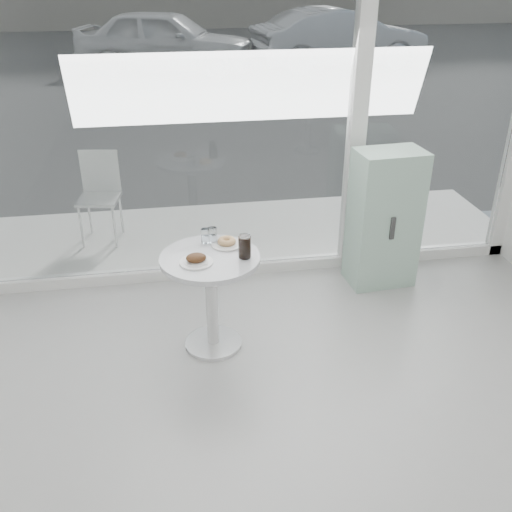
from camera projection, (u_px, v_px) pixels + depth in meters
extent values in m
cube|color=white|center=(255.00, 266.00, 5.42)|extent=(5.00, 0.12, 0.10)
cube|color=white|center=(358.00, 110.00, 4.87)|extent=(0.14, 0.14, 3.00)
cube|color=white|center=(161.00, 130.00, 4.68)|extent=(3.21, 0.02, 2.60)
cube|color=white|center=(442.00, 118.00, 5.03)|extent=(1.41, 0.02, 2.60)
cylinder|color=silver|center=(214.00, 343.00, 4.40)|extent=(0.44, 0.44, 0.03)
cylinder|color=silver|center=(212.00, 304.00, 4.24)|extent=(0.09, 0.09, 0.70)
cylinder|color=silver|center=(210.00, 259.00, 4.06)|extent=(0.72, 0.72, 0.04)
cube|color=silver|center=(243.00, 233.00, 6.13)|extent=(5.60, 1.60, 0.05)
cube|color=#393939|center=(184.00, 59.00, 16.80)|extent=(40.00, 24.00, 0.00)
cube|color=#84A994|center=(384.00, 219.00, 5.00)|extent=(0.60, 0.42, 1.23)
cube|color=#333333|center=(393.00, 228.00, 4.83)|extent=(0.04, 0.02, 0.20)
cylinder|color=silver|center=(81.00, 227.00, 5.69)|extent=(0.02, 0.02, 0.44)
cylinder|color=silver|center=(115.00, 227.00, 5.69)|extent=(0.02, 0.02, 0.44)
cylinder|color=silver|center=(89.00, 213.00, 5.98)|extent=(0.02, 0.02, 0.44)
cylinder|color=silver|center=(121.00, 213.00, 5.98)|extent=(0.02, 0.02, 0.44)
cube|color=silver|center=(99.00, 199.00, 5.73)|extent=(0.45, 0.45, 0.03)
cube|color=silver|center=(100.00, 171.00, 5.78)|extent=(0.39, 0.08, 0.44)
imported|color=silver|center=(166.00, 41.00, 14.47)|extent=(4.89, 3.09, 1.55)
imported|color=#AEB0B6|center=(339.00, 39.00, 15.00)|extent=(4.77, 2.22, 1.51)
cylinder|color=white|center=(196.00, 262.00, 3.96)|extent=(0.24, 0.24, 0.01)
cube|color=white|center=(199.00, 261.00, 3.95)|extent=(0.11, 0.10, 0.00)
ellipsoid|color=#331A0E|center=(196.00, 258.00, 3.94)|extent=(0.14, 0.11, 0.06)
ellipsoid|color=#331A0E|center=(201.00, 257.00, 3.97)|extent=(0.07, 0.06, 0.04)
cylinder|color=white|center=(227.00, 244.00, 4.21)|extent=(0.23, 0.23, 0.01)
torus|color=tan|center=(227.00, 241.00, 4.19)|extent=(0.13, 0.13, 0.05)
cylinder|color=white|center=(206.00, 236.00, 4.22)|extent=(0.07, 0.07, 0.11)
cylinder|color=white|center=(206.00, 239.00, 4.23)|extent=(0.06, 0.06, 0.06)
cylinder|color=white|center=(212.00, 235.00, 4.22)|extent=(0.07, 0.07, 0.12)
cylinder|color=white|center=(213.00, 238.00, 4.23)|extent=(0.06, 0.06, 0.06)
cylinder|color=white|center=(245.00, 247.00, 4.00)|extent=(0.09, 0.09, 0.17)
cylinder|color=black|center=(245.00, 248.00, 4.00)|extent=(0.08, 0.08, 0.15)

